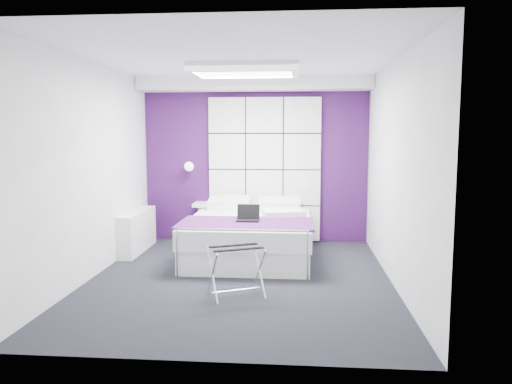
{
  "coord_description": "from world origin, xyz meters",
  "views": [
    {
      "loc": [
        0.68,
        -5.81,
        1.75
      ],
      "look_at": [
        0.16,
        0.35,
        1.02
      ],
      "focal_mm": 35.0,
      "sensor_mm": 36.0,
      "label": 1
    }
  ],
  "objects_px": {
    "radiator": "(137,231)",
    "bed": "(250,235)",
    "nightstand": "(210,204)",
    "laptop": "(248,217)",
    "wall_lamp": "(190,166)",
    "luggage_rack": "(236,271)"
  },
  "relations": [
    {
      "from": "radiator",
      "to": "laptop",
      "type": "height_order",
      "value": "laptop"
    },
    {
      "from": "nightstand",
      "to": "luggage_rack",
      "type": "xyz_separation_m",
      "value": [
        0.75,
        -2.64,
        -0.34
      ]
    },
    {
      "from": "wall_lamp",
      "to": "luggage_rack",
      "type": "relative_size",
      "value": 0.27
    },
    {
      "from": "bed",
      "to": "nightstand",
      "type": "relative_size",
      "value": 4.2
    },
    {
      "from": "wall_lamp",
      "to": "bed",
      "type": "distance_m",
      "value": 1.71
    },
    {
      "from": "luggage_rack",
      "to": "laptop",
      "type": "xyz_separation_m",
      "value": [
        0.0,
        1.29,
        0.38
      ]
    },
    {
      "from": "laptop",
      "to": "luggage_rack",
      "type": "bearing_deg",
      "value": -89.61
    },
    {
      "from": "wall_lamp",
      "to": "bed",
      "type": "xyz_separation_m",
      "value": [
        1.07,
        -0.97,
        -0.91
      ]
    },
    {
      "from": "wall_lamp",
      "to": "radiator",
      "type": "relative_size",
      "value": 0.12
    },
    {
      "from": "bed",
      "to": "radiator",
      "type": "bearing_deg",
      "value": 172.92
    },
    {
      "from": "nightstand",
      "to": "laptop",
      "type": "height_order",
      "value": "laptop"
    },
    {
      "from": "nightstand",
      "to": "luggage_rack",
      "type": "distance_m",
      "value": 2.76
    },
    {
      "from": "bed",
      "to": "laptop",
      "type": "height_order",
      "value": "laptop"
    },
    {
      "from": "laptop",
      "to": "bed",
      "type": "bearing_deg",
      "value": 92.28
    },
    {
      "from": "radiator",
      "to": "bed",
      "type": "distance_m",
      "value": 1.72
    },
    {
      "from": "nightstand",
      "to": "radiator",
      "type": "bearing_deg",
      "value": -143.44
    },
    {
      "from": "wall_lamp",
      "to": "nightstand",
      "type": "height_order",
      "value": "wall_lamp"
    },
    {
      "from": "nightstand",
      "to": "laptop",
      "type": "relative_size",
      "value": 1.68
    },
    {
      "from": "bed",
      "to": "luggage_rack",
      "type": "relative_size",
      "value": 3.86
    },
    {
      "from": "wall_lamp",
      "to": "laptop",
      "type": "bearing_deg",
      "value": -52.07
    },
    {
      "from": "laptop",
      "to": "nightstand",
      "type": "bearing_deg",
      "value": 119.51
    },
    {
      "from": "luggage_rack",
      "to": "nightstand",
      "type": "bearing_deg",
      "value": 81.54
    }
  ]
}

